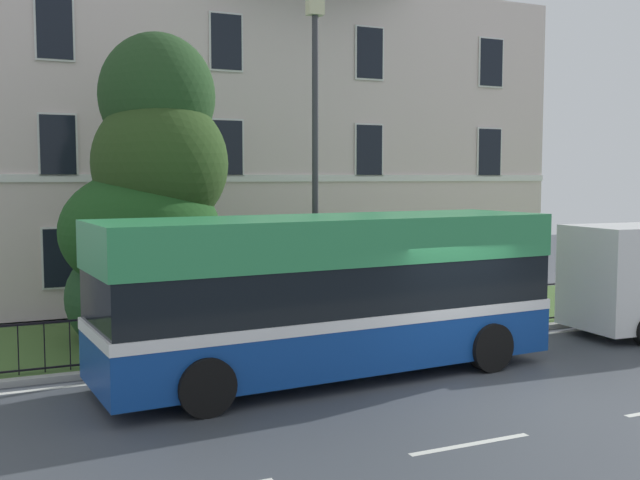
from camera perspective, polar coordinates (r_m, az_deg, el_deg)
ground_plane at (r=14.44m, az=11.45°, el=-10.56°), size 60.00×56.00×0.18m
georgian_townhouse at (r=26.33m, az=-5.52°, el=8.74°), size 18.32×9.57×10.91m
iron_verge_railing at (r=17.27m, az=5.66°, el=-5.77°), size 17.90×0.04×0.97m
evergreen_tree at (r=17.11m, az=-12.58°, el=1.17°), size 4.27×4.15×7.40m
single_decker_bus at (r=14.13m, az=0.87°, el=-4.05°), size 9.02×3.09×3.06m
street_lamp_post at (r=16.68m, az=-0.37°, el=6.96°), size 0.36×0.24×7.58m
litter_bin at (r=15.78m, az=-15.77°, el=-6.61°), size 0.52×0.52×1.18m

